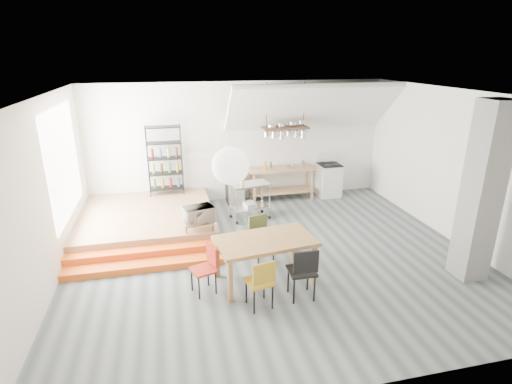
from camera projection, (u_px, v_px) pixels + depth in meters
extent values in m
plane|color=#495254|center=(273.00, 256.00, 8.08)|extent=(8.00, 8.00, 0.00)
cube|color=silver|center=(240.00, 142.00, 10.77)|extent=(8.00, 0.04, 3.20)
cube|color=silver|center=(45.00, 197.00, 6.70)|extent=(0.04, 7.00, 3.20)
cube|color=silver|center=(457.00, 168.00, 8.40)|extent=(0.04, 7.00, 3.20)
cube|color=white|center=(276.00, 94.00, 7.02)|extent=(8.00, 7.00, 0.02)
cube|color=white|center=(312.00, 108.00, 10.29)|extent=(4.40, 1.44, 1.32)
cube|color=white|center=(64.00, 163.00, 8.02)|extent=(0.02, 2.50, 2.20)
cube|color=#9A724D|center=(147.00, 220.00, 9.32)|extent=(3.00, 3.00, 0.40)
cube|color=orange|center=(145.00, 266.00, 7.57)|extent=(3.00, 0.35, 0.13)
cube|color=orange|center=(146.00, 254.00, 7.87)|extent=(3.00, 0.35, 0.27)
cube|color=slate|center=(482.00, 193.00, 6.87)|extent=(0.50, 0.50, 3.20)
cube|color=#9A724D|center=(282.00, 169.00, 10.92)|extent=(1.80, 0.60, 0.06)
cube|color=#9A724D|center=(281.00, 191.00, 11.13)|extent=(1.70, 0.55, 0.04)
cube|color=#9A724D|center=(307.00, 180.00, 11.45)|extent=(0.06, 0.06, 0.86)
cube|color=#9A724D|center=(251.00, 184.00, 11.10)|extent=(0.06, 0.06, 0.86)
cube|color=#9A724D|center=(312.00, 185.00, 11.04)|extent=(0.06, 0.06, 0.86)
cube|color=#9A724D|center=(254.00, 189.00, 10.69)|extent=(0.06, 0.06, 0.86)
cube|color=white|center=(329.00, 180.00, 11.36)|extent=(0.60, 0.60, 0.90)
cube|color=black|center=(330.00, 164.00, 11.21)|extent=(0.58, 0.58, 0.03)
cube|color=white|center=(326.00, 158.00, 11.42)|extent=(0.60, 0.05, 0.25)
cylinder|color=black|center=(332.00, 162.00, 11.36)|extent=(0.18, 0.18, 0.02)
cylinder|color=black|center=(323.00, 163.00, 11.30)|extent=(0.18, 0.18, 0.02)
cylinder|color=black|center=(336.00, 165.00, 11.10)|extent=(0.18, 0.18, 0.02)
cylinder|color=black|center=(327.00, 165.00, 11.04)|extent=(0.18, 0.18, 0.02)
cube|color=#3E2919|center=(285.00, 128.00, 10.35)|extent=(1.20, 0.50, 0.05)
cylinder|color=black|center=(266.00, 106.00, 10.05)|extent=(0.02, 0.02, 1.15)
cylinder|color=black|center=(304.00, 105.00, 10.27)|extent=(0.02, 0.02, 1.15)
cylinder|color=silver|center=(267.00, 134.00, 10.24)|extent=(0.16, 0.16, 0.12)
cylinder|color=silver|center=(274.00, 135.00, 10.29)|extent=(0.20, 0.20, 0.16)
cylinder|color=silver|center=(282.00, 135.00, 10.34)|extent=(0.16, 0.16, 0.20)
cylinder|color=silver|center=(289.00, 133.00, 10.37)|extent=(0.20, 0.20, 0.12)
cylinder|color=silver|center=(296.00, 134.00, 10.42)|extent=(0.16, 0.16, 0.16)
cylinder|color=silver|center=(304.00, 134.00, 10.47)|extent=(0.20, 0.20, 0.20)
cylinder|color=black|center=(181.00, 157.00, 10.42)|extent=(0.02, 0.02, 1.80)
cylinder|color=black|center=(148.00, 159.00, 10.25)|extent=(0.02, 0.02, 1.80)
cylinder|color=black|center=(182.00, 161.00, 10.09)|extent=(0.02, 0.02, 1.80)
cylinder|color=black|center=(148.00, 163.00, 9.92)|extent=(0.02, 0.02, 1.80)
cube|color=black|center=(167.00, 188.00, 10.42)|extent=(0.88, 0.38, 0.02)
cube|color=black|center=(166.00, 173.00, 10.29)|extent=(0.88, 0.38, 0.02)
cube|color=black|center=(165.00, 158.00, 10.15)|extent=(0.88, 0.38, 0.02)
cube|color=black|center=(164.00, 143.00, 10.02)|extent=(0.88, 0.38, 0.02)
cube|color=black|center=(162.00, 127.00, 9.89)|extent=(0.88, 0.38, 0.03)
cylinder|color=#2E743D|center=(167.00, 183.00, 10.37)|extent=(0.07, 0.07, 0.24)
cylinder|color=#A1871A|center=(166.00, 168.00, 10.24)|extent=(0.07, 0.07, 0.24)
cylinder|color=maroon|center=(164.00, 153.00, 10.11)|extent=(0.07, 0.07, 0.24)
cube|color=#9A724D|center=(199.00, 223.00, 8.29)|extent=(0.60, 0.40, 0.03)
cylinder|color=black|center=(211.00, 222.00, 8.53)|extent=(0.02, 0.02, 0.13)
cylinder|color=black|center=(186.00, 224.00, 8.42)|extent=(0.02, 0.02, 0.13)
cylinder|color=black|center=(213.00, 228.00, 8.22)|extent=(0.02, 0.02, 0.13)
cylinder|color=black|center=(187.00, 231.00, 8.11)|extent=(0.02, 0.02, 0.13)
sphere|color=white|center=(231.00, 166.00, 6.30)|extent=(0.60, 0.60, 0.60)
cube|color=olive|center=(265.00, 241.00, 6.97)|extent=(1.82, 1.17, 0.06)
cube|color=olive|center=(294.00, 245.00, 7.72)|extent=(0.08, 0.08, 0.75)
cube|color=olive|center=(217.00, 258.00, 7.21)|extent=(0.08, 0.08, 0.75)
cube|color=olive|center=(314.00, 265.00, 7.00)|extent=(0.08, 0.08, 0.75)
cube|color=olive|center=(230.00, 281.00, 6.49)|extent=(0.08, 0.08, 0.75)
cube|color=#A47B1C|center=(259.00, 282.00, 6.34)|extent=(0.47, 0.47, 0.04)
cube|color=#A47B1C|center=(264.00, 273.00, 6.10)|extent=(0.38, 0.11, 0.35)
cylinder|color=black|center=(254.00, 302.00, 6.22)|extent=(0.03, 0.03, 0.44)
cylinder|color=black|center=(272.00, 297.00, 6.34)|extent=(0.03, 0.03, 0.44)
cylinder|color=black|center=(246.00, 291.00, 6.49)|extent=(0.03, 0.03, 0.44)
cylinder|color=black|center=(264.00, 287.00, 6.62)|extent=(0.03, 0.03, 0.44)
cube|color=black|center=(302.00, 271.00, 6.57)|extent=(0.45, 0.45, 0.04)
cube|color=black|center=(306.00, 262.00, 6.30)|extent=(0.41, 0.06, 0.38)
cylinder|color=black|center=(294.00, 291.00, 6.46)|extent=(0.03, 0.03, 0.48)
cylinder|color=black|center=(314.00, 289.00, 6.53)|extent=(0.03, 0.03, 0.48)
cylinder|color=black|center=(288.00, 280.00, 6.79)|extent=(0.03, 0.03, 0.48)
cylinder|color=black|center=(308.00, 278.00, 6.85)|extent=(0.03, 0.03, 0.48)
cube|color=#4C5729|center=(262.00, 239.00, 7.76)|extent=(0.50, 0.50, 0.04)
cube|color=#4C5729|center=(258.00, 223.00, 7.83)|extent=(0.39, 0.13, 0.36)
cylinder|color=black|center=(266.00, 245.00, 8.05)|extent=(0.03, 0.03, 0.45)
cylinder|color=black|center=(251.00, 248.00, 7.91)|extent=(0.03, 0.03, 0.45)
cylinder|color=black|center=(274.00, 252.00, 7.77)|extent=(0.03, 0.03, 0.45)
cylinder|color=black|center=(258.00, 255.00, 7.63)|extent=(0.03, 0.03, 0.45)
cube|color=red|center=(203.00, 270.00, 6.72)|extent=(0.49, 0.49, 0.04)
cube|color=red|center=(212.00, 255.00, 6.72)|extent=(0.15, 0.36, 0.34)
cylinder|color=black|center=(216.00, 283.00, 6.74)|extent=(0.03, 0.03, 0.42)
cylinder|color=black|center=(208.00, 275.00, 6.99)|extent=(0.03, 0.03, 0.42)
cylinder|color=black|center=(199.00, 288.00, 6.59)|extent=(0.03, 0.03, 0.42)
cylinder|color=black|center=(192.00, 280.00, 6.84)|extent=(0.03, 0.03, 0.42)
cube|color=silver|center=(250.00, 184.00, 9.61)|extent=(0.99, 0.66, 0.04)
cube|color=silver|center=(250.00, 207.00, 9.81)|extent=(0.99, 0.66, 0.03)
cylinder|color=silver|center=(262.00, 196.00, 10.11)|extent=(0.03, 0.03, 0.87)
sphere|color=black|center=(262.00, 211.00, 10.25)|extent=(0.08, 0.08, 0.08)
cylinder|color=silver|center=(231.00, 201.00, 9.79)|extent=(0.03, 0.03, 0.87)
sphere|color=black|center=(231.00, 216.00, 9.93)|extent=(0.08, 0.08, 0.08)
cylinder|color=silver|center=(270.00, 202.00, 9.72)|extent=(0.03, 0.03, 0.87)
sphere|color=black|center=(269.00, 217.00, 9.86)|extent=(0.08, 0.08, 0.08)
cylinder|color=silver|center=(237.00, 207.00, 9.41)|extent=(0.03, 0.03, 0.87)
sphere|color=black|center=(237.00, 223.00, 9.54)|extent=(0.08, 0.08, 0.08)
cube|color=black|center=(235.00, 188.00, 10.85)|extent=(0.47, 0.47, 0.80)
imported|color=beige|center=(198.00, 215.00, 8.23)|extent=(0.69, 0.56, 0.33)
imported|color=silver|center=(290.00, 167.00, 10.90)|extent=(0.23, 0.23, 0.05)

